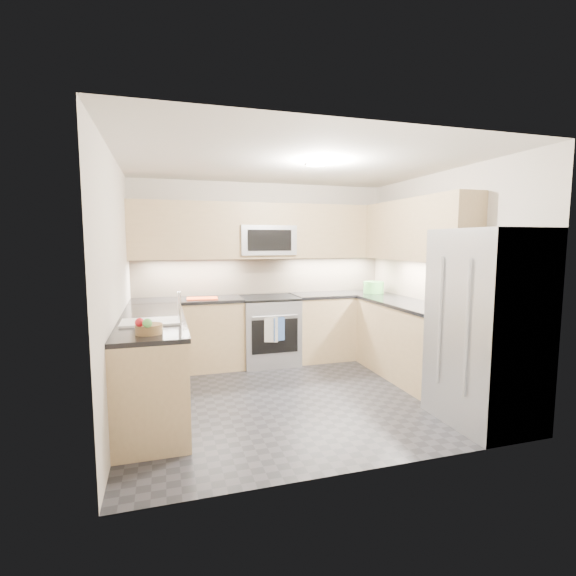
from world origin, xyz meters
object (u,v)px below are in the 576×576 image
Objects in this scene: microwave at (266,240)px; cutting_board at (202,298)px; utensil_bowl at (374,287)px; refrigerator at (486,327)px; fruit_basket at (149,329)px; gas_range at (269,331)px.

cutting_board is (-0.90, -0.15, -0.75)m from microwave.
microwave is at bearing 171.06° from utensil_bowl.
utensil_bowl is at bearing -2.07° from cutting_board.
refrigerator is at bearing -92.15° from utensil_bowl.
utensil_bowl is 1.36× the size of fruit_basket.
cutting_board is at bearing -170.29° from microwave.
utensil_bowl reaches higher than cutting_board.
gas_range is at bearing -90.00° from microwave.
microwave is (0.00, 0.12, 1.24)m from gas_range.
utensil_bowl is at bearing -4.35° from gas_range.
microwave is 2.61× the size of utensil_bowl.
refrigerator is (1.45, -2.55, -0.80)m from microwave.
gas_range is 1.20× the size of microwave.
microwave reaches higher than cutting_board.
microwave reaches higher than gas_range.
fruit_basket is at bearing -106.94° from cutting_board.
gas_range is at bearing 175.65° from utensil_bowl.
refrigerator reaches higher than utensil_bowl.
refrigerator is (1.45, -2.43, 0.45)m from gas_range.
refrigerator reaches higher than gas_range.
cutting_board is (-2.44, 0.09, -0.08)m from utensil_bowl.
fruit_basket is (-1.50, -2.12, -0.72)m from microwave.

